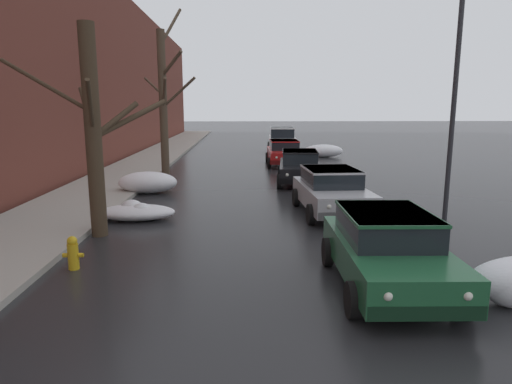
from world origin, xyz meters
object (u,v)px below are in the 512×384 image
at_px(fire_hydrant, 73,253).
at_px(street_lamp_post, 455,93).
at_px(bare_tree_mid_block, 164,99).
at_px(sedan_green_approaching_near_lane, 387,248).
at_px(sedan_silver_parked_kerbside_close, 331,190).
at_px(sedan_black_parked_kerbside_mid, 300,166).
at_px(bare_tree_second_along_sidewalk, 95,129).
at_px(sedan_red_parked_far_down_block, 284,152).
at_px(suv_white_queued_behind_truck, 282,139).

distance_m(fire_hydrant, street_lamp_post, 10.78).
bearing_deg(bare_tree_mid_block, fire_hydrant, -89.22).
bearing_deg(sedan_green_approaching_near_lane, bare_tree_mid_block, 114.29).
distance_m(sedan_green_approaching_near_lane, fire_hydrant, 6.30).
bearing_deg(sedan_silver_parked_kerbside_close, fire_hydrant, -143.27).
relative_size(bare_tree_mid_block, sedan_black_parked_kerbside_mid, 1.84).
xyz_separation_m(bare_tree_second_along_sidewalk, sedan_green_approaching_near_lane, (6.39, -3.67, -2.01)).
relative_size(sedan_red_parked_far_down_block, suv_white_queued_behind_truck, 0.91).
xyz_separation_m(sedan_green_approaching_near_lane, street_lamp_post, (3.35, 4.88, 2.94)).
relative_size(bare_tree_second_along_sidewalk, bare_tree_mid_block, 0.66).
relative_size(suv_white_queued_behind_truck, fire_hydrant, 6.77).
height_order(sedan_red_parked_far_down_block, fire_hydrant, sedan_red_parked_far_down_block).
xyz_separation_m(bare_tree_second_along_sidewalk, bare_tree_mid_block, (0.02, 10.43, 0.93)).
height_order(suv_white_queued_behind_truck, fire_hydrant, suv_white_queued_behind_truck).
bearing_deg(street_lamp_post, sedan_black_parked_kerbside_mid, 117.41).
distance_m(bare_tree_mid_block, suv_white_queued_behind_truck, 12.87).
distance_m(bare_tree_second_along_sidewalk, sedan_silver_parked_kerbside_close, 7.16).
height_order(bare_tree_second_along_sidewalk, bare_tree_mid_block, bare_tree_mid_block).
xyz_separation_m(sedan_green_approaching_near_lane, sedan_black_parked_kerbside_mid, (-0.12, 11.58, 0.00)).
xyz_separation_m(sedan_black_parked_kerbside_mid, street_lamp_post, (3.48, -6.70, 2.94)).
height_order(bare_tree_second_along_sidewalk, sedan_red_parked_far_down_block, bare_tree_second_along_sidewalk).
relative_size(suv_white_queued_behind_truck, street_lamp_post, 0.72).
height_order(bare_tree_second_along_sidewalk, street_lamp_post, street_lamp_post).
relative_size(sedan_green_approaching_near_lane, street_lamp_post, 0.59).
relative_size(sedan_green_approaching_near_lane, fire_hydrant, 5.59).
bearing_deg(sedan_green_approaching_near_lane, street_lamp_post, 55.50).
bearing_deg(sedan_red_parked_far_down_block, bare_tree_second_along_sidewalk, -113.71).
relative_size(sedan_red_parked_far_down_block, fire_hydrant, 6.17).
height_order(sedan_silver_parked_kerbside_close, sedan_black_parked_kerbside_mid, same).
relative_size(sedan_green_approaching_near_lane, sedan_black_parked_kerbside_mid, 0.90).
bearing_deg(street_lamp_post, bare_tree_mid_block, 136.50).
xyz_separation_m(sedan_silver_parked_kerbside_close, sedan_red_parked_far_down_block, (-0.35, 11.89, 0.00)).
bearing_deg(fire_hydrant, bare_tree_mid_block, 90.78).
height_order(sedan_silver_parked_kerbside_close, street_lamp_post, street_lamp_post).
xyz_separation_m(bare_tree_mid_block, sedan_black_parked_kerbside_mid, (6.24, -2.52, -2.94)).
height_order(bare_tree_second_along_sidewalk, suv_white_queued_behind_truck, bare_tree_second_along_sidewalk).
bearing_deg(sedan_black_parked_kerbside_mid, sedan_red_parked_far_down_block, 90.89).
height_order(bare_tree_second_along_sidewalk, sedan_silver_parked_kerbside_close, bare_tree_second_along_sidewalk).
distance_m(bare_tree_second_along_sidewalk, sedan_black_parked_kerbside_mid, 10.29).
height_order(bare_tree_mid_block, sedan_black_parked_kerbside_mid, bare_tree_mid_block).
relative_size(sedan_black_parked_kerbside_mid, suv_white_queued_behind_truck, 0.91).
bearing_deg(sedan_silver_parked_kerbside_close, sedan_black_parked_kerbside_mid, 92.56).
xyz_separation_m(bare_tree_second_along_sidewalk, sedan_red_parked_far_down_block, (6.17, 14.05, -2.00)).
distance_m(sedan_silver_parked_kerbside_close, sedan_black_parked_kerbside_mid, 5.75).
height_order(sedan_green_approaching_near_lane, sedan_silver_parked_kerbside_close, same).
relative_size(sedan_silver_parked_kerbside_close, suv_white_queued_behind_truck, 0.85).
bearing_deg(fire_hydrant, sedan_black_parked_kerbside_mid, 59.91).
bearing_deg(fire_hydrant, bare_tree_second_along_sidewalk, 94.50).
distance_m(bare_tree_second_along_sidewalk, street_lamp_post, 9.86).
bearing_deg(sedan_black_parked_kerbside_mid, sedan_green_approaching_near_lane, -89.39).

